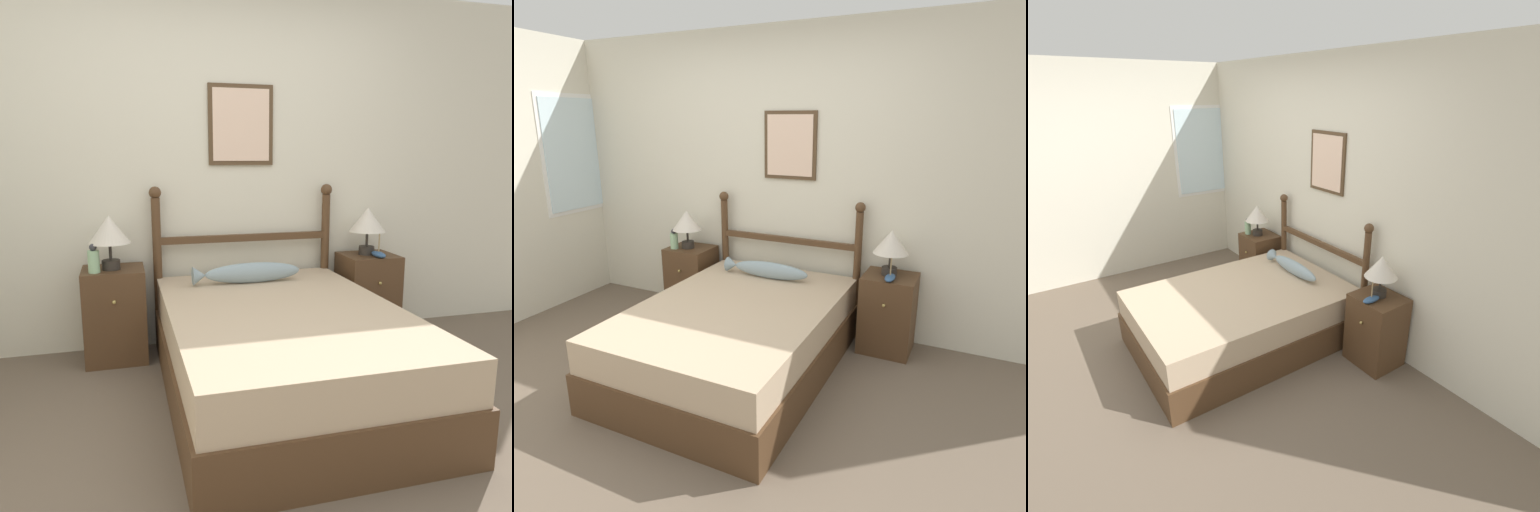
% 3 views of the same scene
% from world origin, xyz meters
% --- Properties ---
extents(ground_plane, '(16.00, 16.00, 0.00)m').
position_xyz_m(ground_plane, '(0.00, 0.00, 0.00)').
color(ground_plane, brown).
extents(wall_back, '(6.40, 0.08, 2.55)m').
position_xyz_m(wall_back, '(0.00, 1.73, 1.28)').
color(wall_back, beige).
rests_on(wall_back, ground_plane).
extents(bed, '(1.34, 1.91, 0.52)m').
position_xyz_m(bed, '(0.14, 0.70, 0.26)').
color(bed, '#4C331E').
rests_on(bed, ground_plane).
extents(headboard, '(1.36, 0.09, 1.17)m').
position_xyz_m(headboard, '(0.14, 1.63, 0.66)').
color(headboard, '#4C331E').
rests_on(headboard, ground_plane).
extents(nightstand_left, '(0.40, 0.39, 0.63)m').
position_xyz_m(nightstand_left, '(-0.80, 1.49, 0.32)').
color(nightstand_left, '#4C331E').
rests_on(nightstand_left, ground_plane).
extents(nightstand_right, '(0.40, 0.39, 0.63)m').
position_xyz_m(nightstand_right, '(1.08, 1.49, 0.32)').
color(nightstand_right, '#4C331E').
rests_on(nightstand_right, ground_plane).
extents(table_lamp_left, '(0.27, 0.27, 0.36)m').
position_xyz_m(table_lamp_left, '(-0.81, 1.47, 0.89)').
color(table_lamp_left, '#2D2823').
rests_on(table_lamp_left, nightstand_left).
extents(table_lamp_right, '(0.27, 0.27, 0.36)m').
position_xyz_m(table_lamp_right, '(1.07, 1.50, 0.89)').
color(table_lamp_right, '#2D2823').
rests_on(table_lamp_right, nightstand_right).
extents(bottle, '(0.07, 0.07, 0.19)m').
position_xyz_m(bottle, '(-0.92, 1.39, 0.72)').
color(bottle, '#99C699').
rests_on(bottle, nightstand_left).
extents(model_boat, '(0.07, 0.17, 0.18)m').
position_xyz_m(model_boat, '(1.10, 1.37, 0.66)').
color(model_boat, '#335684').
rests_on(model_boat, nightstand_right).
extents(fish_pillow, '(0.75, 0.13, 0.14)m').
position_xyz_m(fish_pillow, '(0.08, 1.32, 0.59)').
color(fish_pillow, '#8499A3').
rests_on(fish_pillow, bed).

